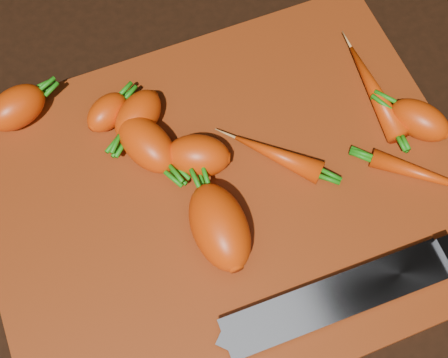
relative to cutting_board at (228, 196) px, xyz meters
name	(u,v)px	position (x,y,z in m)	size (l,w,h in m)	color
ground	(227,200)	(0.00, 0.00, -0.01)	(2.00, 2.00, 0.01)	black
cutting_board	(228,196)	(0.00, 0.00, 0.00)	(0.50, 0.40, 0.01)	maroon
carrot_0	(16,108)	(-0.18, 0.17, 0.03)	(0.07, 0.04, 0.04)	#D23906
carrot_1	(198,156)	(-0.02, 0.04, 0.03)	(0.07, 0.04, 0.04)	#D23906
carrot_2	(147,144)	(-0.06, 0.08, 0.03)	(0.08, 0.05, 0.05)	#D23906
carrot_3	(220,227)	(-0.02, -0.04, 0.03)	(0.09, 0.06, 0.06)	#D23906
carrot_4	(138,116)	(-0.06, 0.11, 0.03)	(0.07, 0.04, 0.04)	#D23906
carrot_5	(107,112)	(-0.09, 0.13, 0.02)	(0.05, 0.03, 0.03)	#D23906
carrot_6	(420,120)	(0.22, 0.00, 0.03)	(0.07, 0.04, 0.04)	#D23906
carrot_7	(374,91)	(0.20, 0.05, 0.02)	(0.12, 0.03, 0.03)	#D23906
carrot_8	(425,175)	(0.20, -0.06, 0.02)	(0.11, 0.02, 0.02)	#D23906
carrot_9	(277,155)	(0.06, 0.02, 0.02)	(0.10, 0.03, 0.03)	#D23906
knife	(358,290)	(0.08, -0.14, 0.02)	(0.38, 0.05, 0.02)	gray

